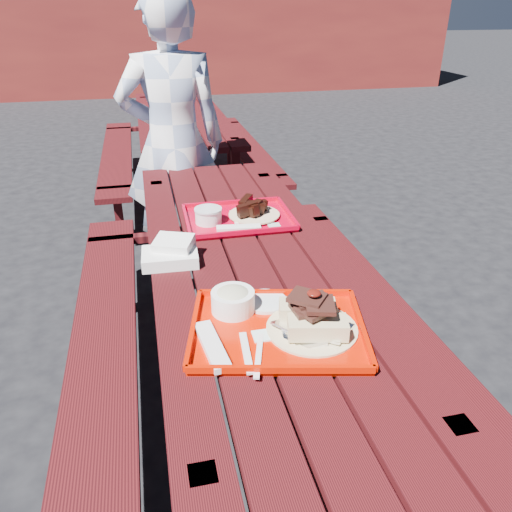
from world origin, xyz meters
name	(u,v)px	position (x,y,z in m)	size (l,w,h in m)	color
ground	(249,402)	(0.00, 0.00, 0.00)	(60.00, 60.00, 0.00)	black
building_wall	(148,10)	(0.00, 9.00, 1.50)	(12.00, 1.20, 3.00)	maroon
picnic_table_near	(248,297)	(0.00, 0.00, 0.56)	(1.41, 2.40, 0.75)	#430D0F
picnic_table_far	(182,136)	(0.00, 2.80, 0.56)	(1.41, 2.40, 0.75)	#430D0F
near_tray	(277,318)	(-0.02, -0.50, 0.79)	(0.58, 0.50, 0.16)	#C51400
far_tray	(237,217)	(0.02, 0.33, 0.77)	(0.47, 0.37, 0.08)	#B5001D
white_cloth	(171,253)	(-0.29, 0.01, 0.79)	(0.21, 0.18, 0.08)	white
person	(173,144)	(-0.17, 1.33, 0.86)	(0.63, 0.41, 1.73)	#97AAD1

